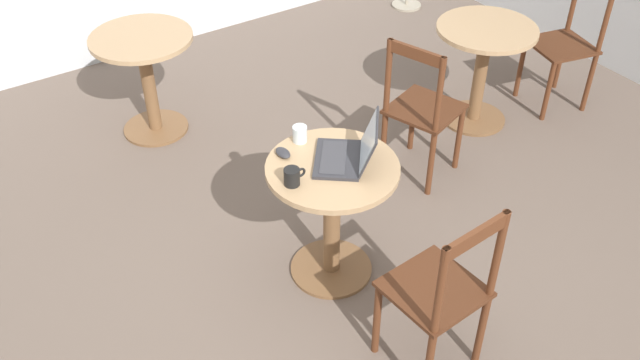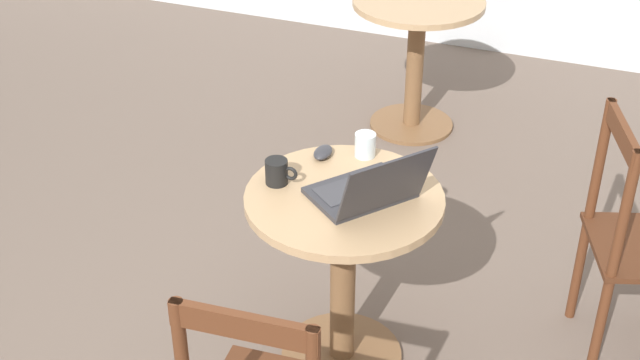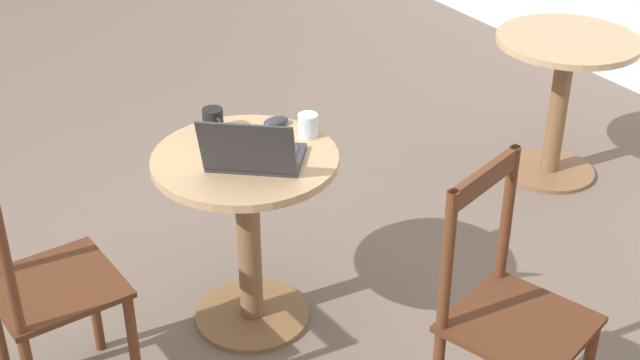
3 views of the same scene
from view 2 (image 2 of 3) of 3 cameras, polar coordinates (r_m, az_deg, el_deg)
The scene contains 7 objects.
cafe_table_near at distance 3.03m, azimuth 1.51°, elevation -4.42°, with size 0.66×0.66×0.71m.
cafe_table_far at distance 4.59m, azimuth 6.19°, elevation 8.89°, with size 0.66×0.66×0.71m.
chair_mid_left at distance 3.28m, azimuth 19.58°, elevation -4.01°, with size 0.50×0.50×0.95m.
laptop at distance 2.86m, azimuth 3.11°, elevation -0.59°, with size 0.43×0.43×0.23m.
mouse at distance 3.11m, azimuth 0.19°, elevation 1.78°, with size 0.06×0.10×0.03m.
mug at distance 2.95m, azimuth -2.75°, elevation 0.53°, with size 0.11×0.08×0.09m.
drinking_glass at distance 3.11m, azimuth 2.91°, elevation 2.26°, with size 0.07×0.07×0.09m.
Camera 2 is at (0.94, -2.01, 2.31)m, focal length 50.00 mm.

